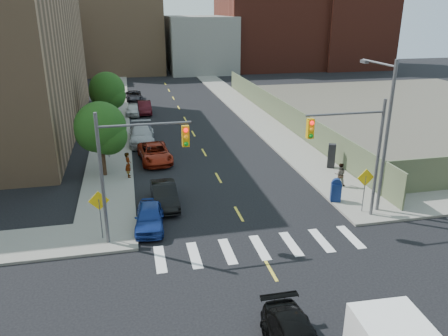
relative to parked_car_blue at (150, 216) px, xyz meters
name	(u,v)px	position (x,y,z in m)	size (l,w,h in m)	color
ground	(285,295)	(5.26, -7.45, -0.67)	(160.00, 160.00, 0.00)	black
sidewalk_nw	(114,104)	(-2.49, 34.05, -0.59)	(3.50, 73.00, 0.15)	gray
sidewalk_ne	(233,99)	(13.01, 34.05, -0.59)	(3.50, 73.00, 0.15)	gray
fence_north	(281,112)	(14.86, 20.55, 0.58)	(0.12, 44.00, 2.50)	#575F42
gravel_lot	(421,111)	(33.26, 22.55, -0.64)	(36.00, 42.00, 0.06)	#595447
bg_bldg_west	(30,41)	(-16.74, 62.55, 5.33)	(14.00, 18.00, 12.00)	#592319
bg_bldg_midwest	(123,30)	(-0.74, 64.55, 6.83)	(14.00, 16.00, 15.00)	#8C6B4C
bg_bldg_center	(199,44)	(13.26, 62.55, 4.33)	(12.00, 16.00, 10.00)	gray
bg_bldg_east	(267,26)	(27.26, 64.55, 7.33)	(18.00, 18.00, 16.00)	#592319
bg_bldg_fareast	(347,21)	(43.26, 62.55, 8.33)	(14.00, 16.00, 18.00)	#592319
signal_nw	(132,160)	(-0.72, -1.45, 3.86)	(4.59, 0.30, 7.00)	#59595E
signal_ne	(355,145)	(11.25, -1.45, 3.86)	(4.59, 0.30, 7.00)	#59595E
streetlight_ne	(384,126)	(13.46, -0.55, 4.55)	(0.25, 3.70, 9.00)	#59595E
warn_sign_nw	(99,206)	(-2.54, -0.95, 1.33)	(1.06, 0.06, 2.83)	#59595E
warn_sign_ne	(365,182)	(12.46, -0.95, 1.33)	(1.06, 0.06, 2.83)	#59595E
warn_sign_midwest	(107,135)	(-2.54, 12.55, 1.33)	(1.06, 0.06, 2.83)	#59595E
tree_west_near	(101,130)	(-2.74, 8.59, 2.81)	(3.66, 3.64, 5.52)	#332114
tree_west_far	(107,92)	(-2.74, 23.59, 2.81)	(3.66, 3.64, 5.52)	#332114
parked_car_blue	(150,216)	(0.00, 0.00, 0.00)	(1.57, 3.90, 1.33)	navy
parked_car_black	(164,195)	(1.06, 2.73, 0.02)	(1.46, 4.18, 1.38)	black
parked_car_red	(155,153)	(1.06, 11.18, 0.03)	(2.31, 5.02, 1.39)	maroon
parked_car_silver	(142,134)	(0.24, 16.51, 0.12)	(2.21, 5.43, 1.58)	#A9ABB1
parked_car_white	(133,109)	(-0.24, 27.71, 0.00)	(1.57, 3.90, 1.33)	silver
parked_car_maroon	(145,108)	(1.06, 28.25, 0.03)	(1.48, 4.25, 1.40)	#380B11
parked_car_grey	(134,96)	(0.06, 35.98, -0.04)	(2.08, 4.50, 1.25)	black
mailbox	(336,190)	(11.56, 0.75, 0.21)	(0.72, 0.63, 1.50)	navy
payphone	(331,156)	(13.96, 6.46, 0.41)	(0.55, 0.45, 1.85)	black
pedestrian_west	(128,165)	(-1.04, 7.75, 0.41)	(0.67, 0.44, 1.84)	gray
pedestrian_east	(340,174)	(12.96, 3.04, 0.28)	(0.78, 0.60, 1.60)	gray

